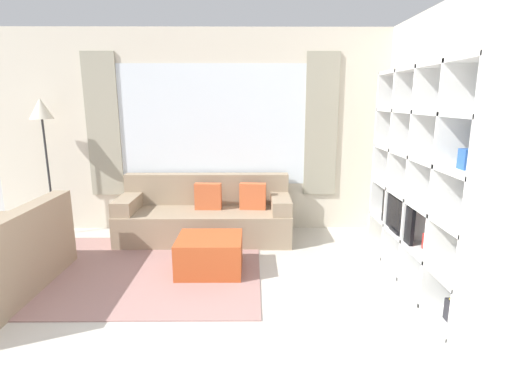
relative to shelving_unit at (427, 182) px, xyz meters
name	(u,v)px	position (x,y,z in m)	size (l,w,h in m)	color
ground_plane	(172,373)	(-2.21, -1.38, -1.02)	(16.00, 16.00, 0.00)	beige
wall_back	(213,132)	(-2.21, 1.76, 0.33)	(5.91, 0.11, 2.70)	beige
wall_right	(441,146)	(0.18, 0.18, 0.33)	(0.07, 4.31, 2.70)	beige
area_rug	(130,270)	(-2.99, 0.27, -1.02)	(2.79, 2.04, 0.01)	gray
shelving_unit	(427,182)	(0.00, 0.00, 0.00)	(0.36, 2.16, 2.10)	#515660
couch_main	(206,216)	(-2.28, 1.31, -0.73)	(2.19, 0.82, 0.81)	gray
ottoman	(210,255)	(-2.12, 0.24, -0.83)	(0.67, 0.60, 0.38)	#B74C23
floor_lamp	(42,121)	(-4.34, 1.45, 0.50)	(0.29, 0.29, 1.81)	black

